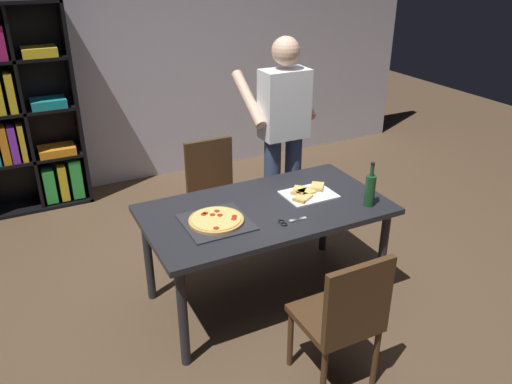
{
  "coord_description": "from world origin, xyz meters",
  "views": [
    {
      "loc": [
        -1.44,
        -2.71,
        2.34
      ],
      "look_at": [
        0.0,
        0.15,
        0.8
      ],
      "focal_mm": 35.65,
      "sensor_mm": 36.0,
      "label": 1
    }
  ],
  "objects_px": {
    "kitchen_scissors": "(288,221)",
    "pepperoni_pizza_on_tray": "(216,221)",
    "chair_near_camera": "(344,315)",
    "dining_table": "(266,217)",
    "person_serving_pizza": "(283,131)",
    "chair_far_side": "(214,187)",
    "wine_bottle": "(370,190)"
  },
  "relations": [
    {
      "from": "dining_table",
      "to": "chair_near_camera",
      "type": "distance_m",
      "value": 0.95
    },
    {
      "from": "wine_bottle",
      "to": "dining_table",
      "type": "bearing_deg",
      "value": 155.46
    },
    {
      "from": "dining_table",
      "to": "wine_bottle",
      "type": "height_order",
      "value": "wine_bottle"
    },
    {
      "from": "chair_near_camera",
      "to": "wine_bottle",
      "type": "bearing_deg",
      "value": 45.11
    },
    {
      "from": "chair_near_camera",
      "to": "kitchen_scissors",
      "type": "height_order",
      "value": "chair_near_camera"
    },
    {
      "from": "dining_table",
      "to": "kitchen_scissors",
      "type": "xyz_separation_m",
      "value": [
        0.03,
        -0.25,
        0.08
      ]
    },
    {
      "from": "dining_table",
      "to": "person_serving_pizza",
      "type": "relative_size",
      "value": 0.95
    },
    {
      "from": "person_serving_pizza",
      "to": "pepperoni_pizza_on_tray",
      "type": "distance_m",
      "value": 1.22
    },
    {
      "from": "chair_far_side",
      "to": "wine_bottle",
      "type": "distance_m",
      "value": 1.43
    },
    {
      "from": "dining_table",
      "to": "person_serving_pizza",
      "type": "distance_m",
      "value": 0.95
    },
    {
      "from": "chair_far_side",
      "to": "wine_bottle",
      "type": "relative_size",
      "value": 2.85
    },
    {
      "from": "person_serving_pizza",
      "to": "chair_near_camera",
      "type": "bearing_deg",
      "value": -107.8
    },
    {
      "from": "kitchen_scissors",
      "to": "pepperoni_pizza_on_tray",
      "type": "bearing_deg",
      "value": 154.19
    },
    {
      "from": "chair_far_side",
      "to": "person_serving_pizza",
      "type": "bearing_deg",
      "value": -22.53
    },
    {
      "from": "person_serving_pizza",
      "to": "kitchen_scissors",
      "type": "distance_m",
      "value": 1.12
    },
    {
      "from": "chair_far_side",
      "to": "chair_near_camera",
      "type": "bearing_deg",
      "value": -90.0
    },
    {
      "from": "person_serving_pizza",
      "to": "wine_bottle",
      "type": "xyz_separation_m",
      "value": [
        0.11,
        -1.01,
        -0.13
      ]
    },
    {
      "from": "chair_far_side",
      "to": "pepperoni_pizza_on_tray",
      "type": "xyz_separation_m",
      "value": [
        -0.39,
        -0.99,
        0.25
      ]
    },
    {
      "from": "dining_table",
      "to": "pepperoni_pizza_on_tray",
      "type": "relative_size",
      "value": 4.0
    },
    {
      "from": "chair_far_side",
      "to": "pepperoni_pizza_on_tray",
      "type": "bearing_deg",
      "value": -111.39
    },
    {
      "from": "kitchen_scissors",
      "to": "chair_near_camera",
      "type": "bearing_deg",
      "value": -92.4
    },
    {
      "from": "chair_far_side",
      "to": "kitchen_scissors",
      "type": "height_order",
      "value": "chair_far_side"
    },
    {
      "from": "chair_near_camera",
      "to": "pepperoni_pizza_on_tray",
      "type": "relative_size",
      "value": 2.16
    },
    {
      "from": "wine_bottle",
      "to": "chair_far_side",
      "type": "bearing_deg",
      "value": 117.55
    },
    {
      "from": "chair_far_side",
      "to": "pepperoni_pizza_on_tray",
      "type": "distance_m",
      "value": 1.09
    },
    {
      "from": "dining_table",
      "to": "pepperoni_pizza_on_tray",
      "type": "distance_m",
      "value": 0.4
    },
    {
      "from": "chair_near_camera",
      "to": "pepperoni_pizza_on_tray",
      "type": "distance_m",
      "value": 1.0
    },
    {
      "from": "pepperoni_pizza_on_tray",
      "to": "person_serving_pizza",
      "type": "bearing_deg",
      "value": 39.91
    },
    {
      "from": "wine_bottle",
      "to": "person_serving_pizza",
      "type": "bearing_deg",
      "value": 96.26
    },
    {
      "from": "pepperoni_pizza_on_tray",
      "to": "wine_bottle",
      "type": "xyz_separation_m",
      "value": [
        1.03,
        -0.24,
        0.1
      ]
    },
    {
      "from": "dining_table",
      "to": "person_serving_pizza",
      "type": "height_order",
      "value": "person_serving_pizza"
    },
    {
      "from": "dining_table",
      "to": "kitchen_scissors",
      "type": "bearing_deg",
      "value": -83.51
    }
  ]
}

